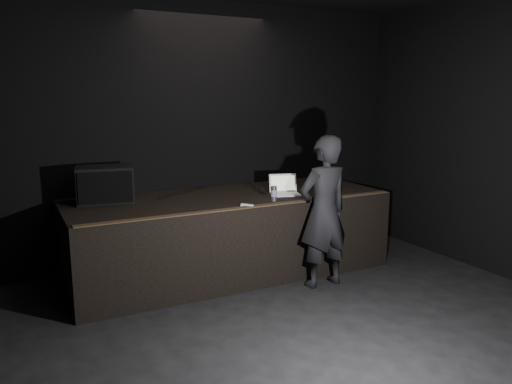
{
  "coord_description": "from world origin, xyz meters",
  "views": [
    {
      "loc": [
        -2.51,
        -2.95,
        2.26
      ],
      "look_at": [
        0.18,
        2.3,
        1.11
      ],
      "focal_mm": 35.0,
      "sensor_mm": 36.0,
      "label": 1
    }
  ],
  "objects_px": {
    "stage_riser": "(228,234)",
    "stage_monitor": "(105,184)",
    "beer_can": "(274,194)",
    "person": "(324,212)",
    "laptop": "(284,189)"
  },
  "relations": [
    {
      "from": "stage_monitor",
      "to": "person",
      "type": "bearing_deg",
      "value": -19.68
    },
    {
      "from": "stage_riser",
      "to": "laptop",
      "type": "xyz_separation_m",
      "value": [
        0.7,
        -0.22,
        0.56
      ]
    },
    {
      "from": "beer_can",
      "to": "stage_riser",
      "type": "bearing_deg",
      "value": 125.01
    },
    {
      "from": "stage_riser",
      "to": "laptop",
      "type": "height_order",
      "value": "laptop"
    },
    {
      "from": "stage_riser",
      "to": "stage_monitor",
      "type": "bearing_deg",
      "value": 167.32
    },
    {
      "from": "person",
      "to": "stage_monitor",
      "type": "bearing_deg",
      "value": -31.94
    },
    {
      "from": "stage_riser",
      "to": "person",
      "type": "xyz_separation_m",
      "value": [
        0.81,
        -0.95,
        0.4
      ]
    },
    {
      "from": "stage_riser",
      "to": "person",
      "type": "height_order",
      "value": "person"
    },
    {
      "from": "stage_riser",
      "to": "beer_can",
      "type": "xyz_separation_m",
      "value": [
        0.37,
        -0.53,
        0.59
      ]
    },
    {
      "from": "stage_riser",
      "to": "laptop",
      "type": "relative_size",
      "value": 9.16
    },
    {
      "from": "stage_monitor",
      "to": "laptop",
      "type": "bearing_deg",
      "value": -4.46
    },
    {
      "from": "stage_monitor",
      "to": "beer_can",
      "type": "distance_m",
      "value": 2.01
    },
    {
      "from": "stage_riser",
      "to": "stage_monitor",
      "type": "distance_m",
      "value": 1.64
    },
    {
      "from": "person",
      "to": "laptop",
      "type": "bearing_deg",
      "value": -83.72
    },
    {
      "from": "stage_monitor",
      "to": "person",
      "type": "relative_size",
      "value": 0.39
    }
  ]
}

